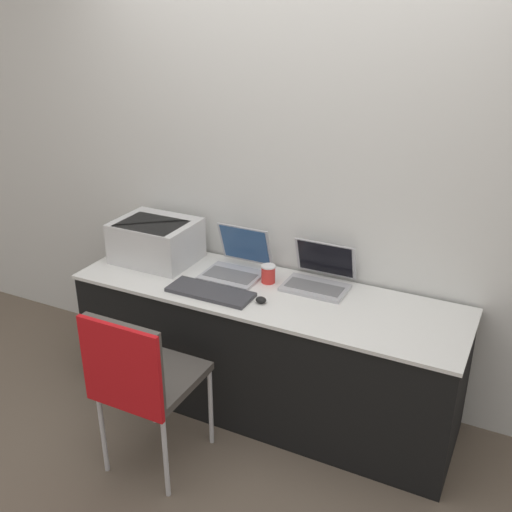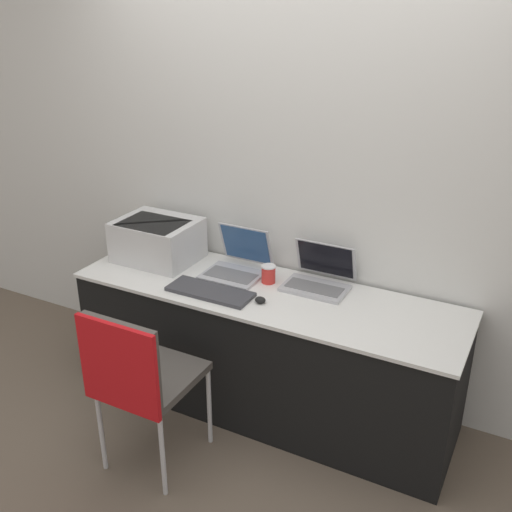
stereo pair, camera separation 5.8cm
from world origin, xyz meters
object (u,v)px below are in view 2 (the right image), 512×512
coffee_cup (268,274)px  mouse (260,300)px  laptop_left (237,264)px  external_keyboard (210,292)px  chair (137,373)px  printer (157,239)px  laptop_right (319,277)px

coffee_cup → mouse: bearing=-73.4°
laptop_left → external_keyboard: laptop_left is taller
laptop_left → chair: 0.90m
laptop_left → coffee_cup: 0.21m
printer → coffee_cup: (0.72, 0.02, -0.08)m
external_keyboard → mouse: 0.29m
laptop_right → mouse: bearing=-120.9°
laptop_left → chair: laptop_left is taller
printer → coffee_cup: bearing=2.0°
printer → mouse: bearing=-14.8°
printer → coffee_cup: printer is taller
laptop_right → external_keyboard: size_ratio=0.74×
coffee_cup → chair: bearing=-107.0°
laptop_left → external_keyboard: (-0.00, -0.29, -0.05)m
laptop_left → mouse: (0.28, -0.26, -0.04)m
printer → chair: bearing=-60.6°
coffee_cup → laptop_left: bearing=173.4°
printer → laptop_left: bearing=5.5°
coffee_cup → mouse: 0.25m
laptop_left → printer: bearing=-174.5°
coffee_cup → chair: chair is taller
printer → mouse: size_ratio=7.96×
printer → laptop_left: laptop_left is taller
printer → laptop_right: (0.99, 0.11, -0.08)m
external_keyboard → coffee_cup: bearing=50.7°
laptop_right → chair: (-0.52, -0.94, -0.21)m
laptop_right → chair: laptop_right is taller
coffee_cup → mouse: coffee_cup is taller
external_keyboard → mouse: size_ratio=8.07×
mouse → chair: chair is taller
printer → chair: printer is taller
printer → external_keyboard: 0.57m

